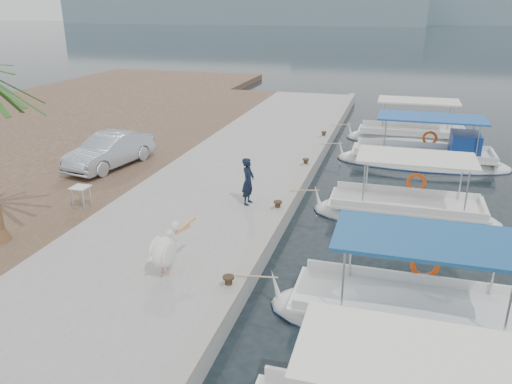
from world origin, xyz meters
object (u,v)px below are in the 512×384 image
pelican (165,250)px  fishing_caique_c (405,216)px  fishing_caique_d (424,161)px  fisherman (248,181)px  fishing_caique_b (408,320)px  fishing_caique_e (411,140)px  parked_car (110,150)px

pelican → fishing_caique_c: bearing=47.6°
fishing_caique_d → fisherman: size_ratio=4.76×
fishing_caique_b → pelican: bearing=-178.6°
pelican → fishing_caique_d: bearing=63.0°
fishing_caique_b → fisherman: size_ratio=4.00×
fishing_caique_d → pelican: (-6.61, -12.97, 0.97)m
fishing_caique_e → fishing_caique_d: bearing=-82.5°
fishing_caique_c → parked_car: 11.98m
parked_car → fishing_caique_e: bearing=49.1°
fishing_caique_b → pelican: (-5.89, -0.14, 1.03)m
fishing_caique_e → parked_car: fishing_caique_e is taller
fishing_caique_b → fisherman: fishing_caique_b is taller
parked_car → fishing_caique_d: bearing=34.0°
fishing_caique_e → parked_car: 15.52m
pelican → fishing_caique_e: bearing=70.5°
fishing_caique_e → fisherman: size_ratio=4.22×
fishing_caique_b → fisherman: bearing=136.9°
fishing_caique_d → fishing_caique_e: (-0.54, 4.14, -0.06)m
fishing_caique_c → fishing_caique_d: size_ratio=0.81×
fishing_caique_b → fisherman: (-5.26, 4.93, 1.18)m
fishing_caique_d → fishing_caique_c: bearing=-97.0°
fisherman → fishing_caique_c: bearing=-71.7°
fishing_caique_b → parked_car: (-11.97, 7.36, 1.07)m
fishing_caique_d → fishing_caique_b: bearing=-93.2°
fishing_caique_c → fisherman: 5.45m
fishing_caique_e → fisherman: 13.26m
fisherman → parked_car: fisherman is taller
fishing_caique_b → fishing_caique_e: 16.97m
fishing_caique_b → fishing_caique_e: size_ratio=0.95×
fishing_caique_e → pelican: (-6.07, -17.11, 1.03)m
pelican → fisherman: bearing=83.0°
fishing_caique_b → pelican: 5.98m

